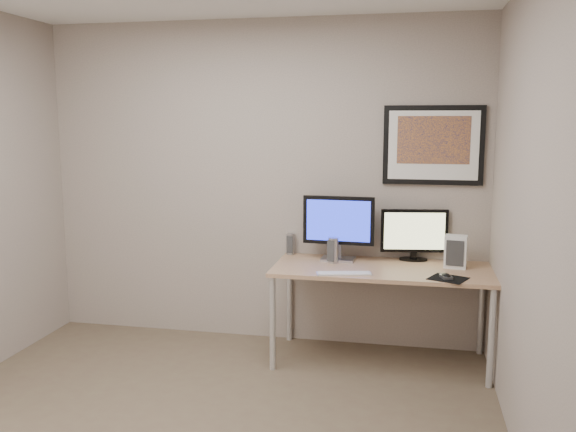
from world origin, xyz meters
name	(u,v)px	position (x,y,z in m)	size (l,w,h in m)	color
room	(211,148)	(0.00, 0.45, 1.64)	(3.60, 3.60, 3.60)	white
desk	(381,276)	(1.00, 1.35, 0.66)	(1.60, 0.70, 0.73)	#8E6245
framed_art	(433,145)	(1.35, 1.68, 1.62)	(0.75, 0.04, 0.60)	black
monitor_large	(338,225)	(0.66, 1.52, 1.01)	(0.55, 0.19, 0.50)	#A4A4A9
monitor_tv	(414,233)	(1.23, 1.63, 0.94)	(0.51, 0.15, 0.40)	black
speaker_left	(290,244)	(0.25, 1.66, 0.81)	(0.07, 0.07, 0.17)	#A4A4A9
speaker_right	(333,250)	(0.63, 1.43, 0.83)	(0.08, 0.08, 0.20)	#A4A4A9
keyboard	(344,273)	(0.75, 1.09, 0.74)	(0.39, 0.10, 0.01)	silver
mousepad	(448,278)	(1.47, 1.12, 0.73)	(0.24, 0.21, 0.00)	black
mouse	(446,276)	(1.45, 1.12, 0.75)	(0.06, 0.10, 0.03)	black
fan_unit	(456,252)	(1.53, 1.46, 0.85)	(0.16, 0.12, 0.24)	silver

